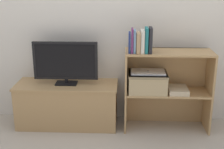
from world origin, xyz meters
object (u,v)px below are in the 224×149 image
(book_skyblue, at_px, (135,41))
(magazine_stack, at_px, (178,90))
(storage_basket_left, at_px, (148,81))
(book_tan, at_px, (138,43))
(book_teal, at_px, (146,40))
(laptop, at_px, (148,72))
(tv, at_px, (65,62))
(book_charcoal, at_px, (150,40))
(book_plum, at_px, (132,41))
(book_ivory, at_px, (143,41))
(tv_stand, at_px, (67,104))
(book_navy, at_px, (130,42))

(book_skyblue, height_order, magazine_stack, book_skyblue)
(book_skyblue, height_order, storage_basket_left, book_skyblue)
(book_tan, bearing_deg, book_teal, 0.00)
(storage_basket_left, distance_m, laptop, 0.10)
(tv, bearing_deg, book_teal, -6.50)
(book_charcoal, bearing_deg, tv, 173.78)
(book_plum, bearing_deg, book_ivory, -0.00)
(book_teal, xyz_separation_m, magazine_stack, (0.34, 0.03, -0.51))
(book_plum, relative_size, laptop, 0.67)
(tv, relative_size, book_plum, 2.87)
(book_skyblue, height_order, book_teal, book_teal)
(tv, bearing_deg, book_charcoal, -6.22)
(tv_stand, relative_size, laptop, 3.11)
(magazine_stack, bearing_deg, book_teal, -174.45)
(book_tan, relative_size, storage_basket_left, 0.49)
(laptop, height_order, magazine_stack, laptop)
(book_navy, height_order, book_charcoal, book_charcoal)
(book_tan, bearing_deg, book_plum, 180.00)
(laptop, bearing_deg, book_charcoal, -79.15)
(tv_stand, bearing_deg, book_charcoal, -6.32)
(tv_stand, xyz_separation_m, laptop, (0.84, -0.05, 0.39))
(tv_stand, xyz_separation_m, book_skyblue, (0.70, -0.09, 0.71))
(book_teal, height_order, laptop, book_teal)
(tv_stand, height_order, book_plum, book_plum)
(tv, relative_size, book_navy, 3.39)
(book_skyblue, distance_m, book_ivory, 0.08)
(tv, xyz_separation_m, book_plum, (0.67, -0.09, 0.24))
(book_navy, height_order, book_ivory, book_ivory)
(tv, xyz_separation_m, book_ivory, (0.77, -0.09, 0.24))
(book_plum, distance_m, book_ivory, 0.10)
(book_plum, xyz_separation_m, laptop, (0.16, 0.05, -0.33))
(book_plum, bearing_deg, book_skyblue, -0.00)
(book_tan, xyz_separation_m, storage_basket_left, (0.10, 0.05, -0.41))
(storage_basket_left, relative_size, magazine_stack, 1.54)
(book_skyblue, relative_size, magazine_stack, 0.87)
(tv_stand, relative_size, tv, 1.61)
(tv, distance_m, storage_basket_left, 0.86)
(tv_stand, bearing_deg, book_ivory, -6.92)
(book_tan, bearing_deg, book_charcoal, 0.00)
(book_plum, height_order, book_tan, book_plum)
(book_charcoal, bearing_deg, book_tan, 180.00)
(tv_stand, bearing_deg, book_teal, -6.61)
(book_navy, relative_size, storage_basket_left, 0.50)
(book_teal, relative_size, laptop, 0.71)
(book_teal, xyz_separation_m, storage_basket_left, (0.03, 0.05, -0.43))
(book_navy, relative_size, book_ivory, 0.90)
(book_skyblue, distance_m, book_tan, 0.04)
(book_tan, bearing_deg, book_skyblue, 180.00)
(book_ivory, height_order, book_teal, book_teal)
(book_navy, relative_size, book_charcoal, 0.80)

